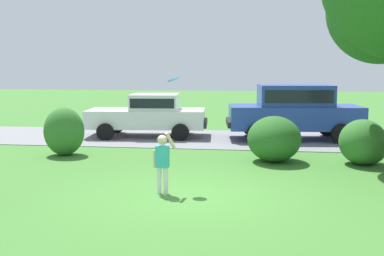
{
  "coord_description": "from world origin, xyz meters",
  "views": [
    {
      "loc": [
        1.27,
        -9.47,
        2.61
      ],
      "look_at": [
        -0.33,
        2.09,
        1.1
      ],
      "focal_mm": 45.85,
      "sensor_mm": 36.0,
      "label": 1
    }
  ],
  "objects": [
    {
      "name": "frisbee",
      "position": [
        -0.54,
        0.79,
        2.31
      ],
      "size": [
        0.27,
        0.28,
        0.13
      ],
      "color": "#337FDB"
    },
    {
      "name": "shrub_centre_left",
      "position": [
        1.68,
        3.81,
        0.62
      ],
      "size": [
        1.45,
        1.66,
        1.24
      ],
      "color": "#286023",
      "rests_on": "ground"
    },
    {
      "name": "parked_suv",
      "position": [
        2.48,
        7.83,
        1.08
      ],
      "size": [
        4.86,
        2.46,
        1.92
      ],
      "color": "#28429E",
      "rests_on": "ground"
    },
    {
      "name": "ground_plane",
      "position": [
        0.0,
        0.0,
        0.0
      ],
      "size": [
        80.0,
        80.0,
        0.0
      ],
      "primitive_type": "plane",
      "color": "#3D752D"
    },
    {
      "name": "child_thrower",
      "position": [
        -0.65,
        0.09,
        0.72
      ],
      "size": [
        0.46,
        0.25,
        1.29
      ],
      "color": "white",
      "rests_on": "ground"
    },
    {
      "name": "shrub_near_tree",
      "position": [
        -4.32,
        3.92,
        0.7
      ],
      "size": [
        1.17,
        1.06,
        1.39
      ],
      "color": "#33702B",
      "rests_on": "ground"
    },
    {
      "name": "parked_sedan",
      "position": [
        -2.7,
        7.83,
        0.85
      ],
      "size": [
        4.53,
        2.37,
        1.56
      ],
      "color": "white",
      "rests_on": "ground"
    },
    {
      "name": "shrub_centre",
      "position": [
        4.02,
        3.74,
        0.55
      ],
      "size": [
        1.24,
        1.38,
        1.19
      ],
      "color": "#33702B",
      "rests_on": "ground"
    },
    {
      "name": "driveway_strip",
      "position": [
        0.0,
        7.58,
        0.01
      ],
      "size": [
        28.0,
        4.4,
        0.02
      ],
      "primitive_type": "cube",
      "color": "slate",
      "rests_on": "ground"
    }
  ]
}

